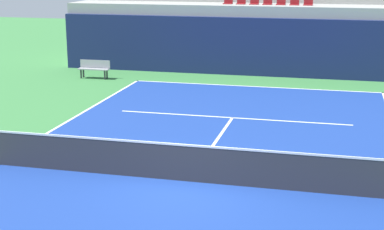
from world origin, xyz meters
TOP-DOWN VIEW (x-y plane):
  - ground_plane at (0.00, 0.00)m, footprint 80.00×80.00m
  - court_surface at (0.00, 0.00)m, footprint 11.00×24.00m
  - baseline_far at (0.00, 11.95)m, footprint 11.00×0.10m
  - service_line_far at (0.00, 6.40)m, footprint 8.26×0.10m
  - centre_service_line at (0.00, 3.20)m, footprint 0.10×6.40m
  - back_wall at (0.00, 14.62)m, footprint 20.25×0.30m
  - stands_tier_lower at (0.00, 15.97)m, footprint 20.25×2.40m
  - stands_tier_upper at (0.00, 18.37)m, footprint 20.25×2.40m
  - seating_row_lower at (0.00, 16.06)m, footprint 4.39×0.44m
  - tennis_net at (0.00, 0.00)m, footprint 11.08×0.08m
  - player_bench at (-7.65, 12.14)m, footprint 1.50×0.40m

SIDE VIEW (x-z plane):
  - ground_plane at x=0.00m, z-range 0.00..0.00m
  - court_surface at x=0.00m, z-range 0.00..0.01m
  - baseline_far at x=0.00m, z-range 0.01..0.01m
  - service_line_far at x=0.00m, z-range 0.01..0.01m
  - centre_service_line at x=0.00m, z-range 0.01..0.01m
  - player_bench at x=-7.65m, z-range 0.08..0.93m
  - tennis_net at x=0.00m, z-range -0.03..1.04m
  - back_wall at x=0.00m, z-range 0.00..2.78m
  - stands_tier_lower at x=0.00m, z-range 0.00..3.31m
  - stands_tier_upper at x=0.00m, z-range 0.00..4.39m
  - seating_row_lower at x=0.00m, z-range 3.22..3.66m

